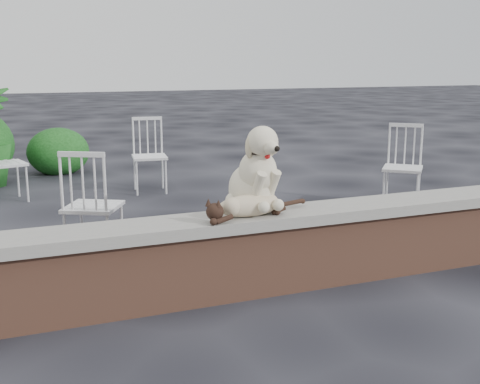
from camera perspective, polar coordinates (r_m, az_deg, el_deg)
name	(u,v)px	position (r m, az deg, el deg)	size (l,w,h in m)	color
ground	(216,297)	(4.30, -2.27, -9.96)	(60.00, 60.00, 0.00)	black
brick_wall	(216,263)	(4.22, -2.30, -6.81)	(6.00, 0.30, 0.50)	brown
capstone	(216,223)	(4.13, -2.33, -3.01)	(6.20, 0.40, 0.08)	slate
dog	(252,167)	(4.25, 1.13, 2.38)	(0.42, 0.55, 0.63)	beige
cat	(249,204)	(4.13, 0.90, -1.17)	(1.03, 0.25, 0.17)	tan
chair_c	(93,205)	(5.11, -13.84, -1.17)	(0.56, 0.56, 0.94)	white
chair_e	(5,162)	(7.57, -21.46, 2.65)	(0.56, 0.56, 0.94)	white
chair_b	(149,155)	(7.65, -8.63, 3.47)	(0.56, 0.56, 0.94)	white
chair_d	(403,167)	(7.00, 15.25, 2.34)	(0.56, 0.56, 0.94)	white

